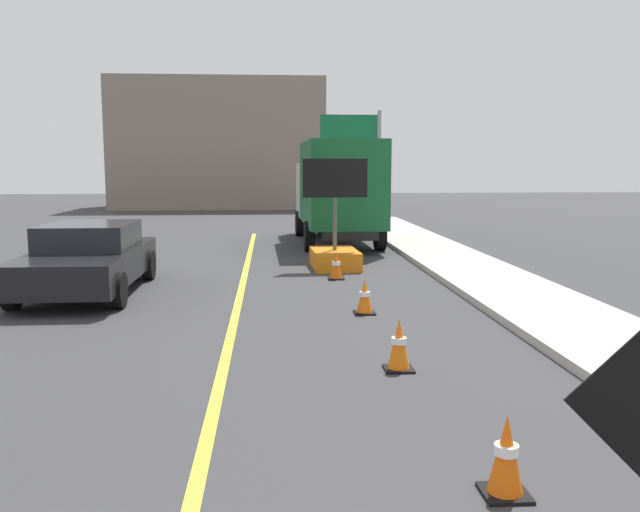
# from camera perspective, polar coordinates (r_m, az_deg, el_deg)

# --- Properties ---
(lane_center_stripe) EXTENTS (0.14, 36.00, 0.01)m
(lane_center_stripe) POSITION_cam_1_polar(r_m,az_deg,el_deg) (7.41, -8.95, -12.38)
(lane_center_stripe) COLOR yellow
(lane_center_stripe) RESTS_ON ground
(arrow_board_trailer) EXTENTS (1.60, 1.84, 2.70)m
(arrow_board_trailer) POSITION_cam_1_polar(r_m,az_deg,el_deg) (16.63, 1.27, 0.63)
(arrow_board_trailer) COLOR orange
(arrow_board_trailer) RESTS_ON ground
(box_truck) EXTENTS (2.51, 6.96, 3.27)m
(box_truck) POSITION_cam_1_polar(r_m,az_deg,el_deg) (21.69, 1.49, 5.74)
(box_truck) COLOR black
(box_truck) RESTS_ON ground
(pickup_car) EXTENTS (2.07, 4.63, 1.38)m
(pickup_car) POSITION_cam_1_polar(r_m,az_deg,el_deg) (14.13, -19.16, -0.18)
(pickup_car) COLOR black
(pickup_car) RESTS_ON ground
(highway_guide_sign) EXTENTS (2.79, 0.18, 5.00)m
(highway_guide_sign) POSITION_cam_1_polar(r_m,az_deg,el_deg) (30.87, 3.61, 9.38)
(highway_guide_sign) COLOR gray
(highway_guide_sign) RESTS_ON ground
(far_building_block) EXTENTS (12.32, 6.04, 7.49)m
(far_building_block) POSITION_cam_1_polar(r_m,az_deg,el_deg) (41.24, -8.50, 9.35)
(far_building_block) COLOR gray
(far_building_block) RESTS_ON ground
(traffic_cone_near_sign) EXTENTS (0.36, 0.36, 0.65)m
(traffic_cone_near_sign) POSITION_cam_1_polar(r_m,az_deg,el_deg) (5.57, 15.58, -16.09)
(traffic_cone_near_sign) COLOR black
(traffic_cone_near_sign) RESTS_ON ground
(traffic_cone_mid_lane) EXTENTS (0.36, 0.36, 0.66)m
(traffic_cone_mid_lane) POSITION_cam_1_polar(r_m,az_deg,el_deg) (8.45, 6.74, -7.51)
(traffic_cone_mid_lane) COLOR black
(traffic_cone_mid_lane) RESTS_ON ground
(traffic_cone_far_lane) EXTENTS (0.36, 0.36, 0.60)m
(traffic_cone_far_lane) POSITION_cam_1_polar(r_m,az_deg,el_deg) (11.55, 3.83, -3.49)
(traffic_cone_far_lane) COLOR black
(traffic_cone_far_lane) RESTS_ON ground
(traffic_cone_curbside) EXTENTS (0.36, 0.36, 0.63)m
(traffic_cone_curbside) POSITION_cam_1_polar(r_m,az_deg,el_deg) (14.99, 1.39, -0.82)
(traffic_cone_curbside) COLOR black
(traffic_cone_curbside) RESTS_ON ground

